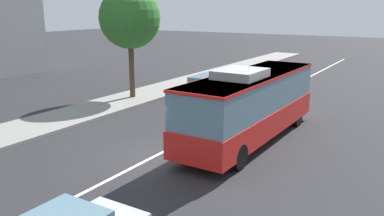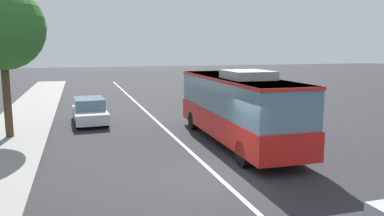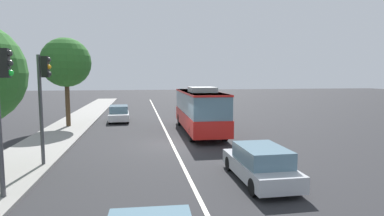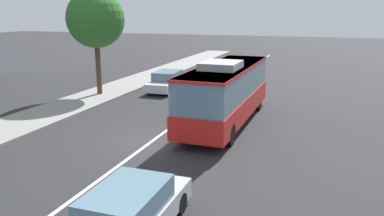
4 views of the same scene
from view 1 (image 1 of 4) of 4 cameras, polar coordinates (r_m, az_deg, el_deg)
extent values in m
plane|color=#28282B|center=(16.56, -5.17, -6.87)|extent=(160.00, 160.00, 0.00)
cube|color=gray|center=(21.85, -21.64, -2.41)|extent=(80.00, 3.41, 0.14)
cube|color=silver|center=(16.55, -5.17, -6.85)|extent=(76.00, 0.16, 0.01)
cube|color=red|center=(18.29, 8.45, -1.70)|extent=(10.04, 2.68, 1.10)
cube|color=slate|center=(17.98, 8.60, 2.41)|extent=(9.84, 2.60, 1.58)
cube|color=red|center=(17.84, 8.69, 4.69)|extent=(9.94, 2.65, 0.12)
cube|color=#B2B2B2|center=(16.73, 7.02, 4.96)|extent=(2.23, 1.84, 0.36)
cylinder|color=black|center=(21.85, 9.48, -0.41)|extent=(1.01, 0.32, 1.00)
cylinder|color=black|center=(21.12, 14.96, -1.22)|extent=(1.01, 0.32, 1.00)
cylinder|color=black|center=(16.08, -0.27, -5.56)|extent=(1.01, 0.32, 1.00)
cylinder|color=black|center=(15.07, 6.81, -7.05)|extent=(1.01, 0.32, 1.00)
cube|color=white|center=(27.18, 1.88, 2.70)|extent=(4.58, 2.00, 0.60)
cube|color=slate|center=(27.29, 2.13, 4.06)|extent=(2.59, 1.77, 0.64)
cylinder|color=black|center=(25.56, 1.93, 1.49)|extent=(0.65, 0.25, 0.64)
cylinder|color=black|center=(26.31, -1.17, 1.86)|extent=(0.65, 0.25, 0.64)
cylinder|color=black|center=(28.21, 4.72, 2.65)|extent=(0.65, 0.25, 0.64)
cylinder|color=black|center=(28.89, 1.83, 2.97)|extent=(0.65, 0.25, 0.64)
cylinder|color=#4C3823|center=(26.69, -8.71, 5.39)|extent=(0.36, 0.36, 3.86)
sphere|color=#2D6B28|center=(26.39, -8.99, 12.76)|extent=(3.98, 3.98, 3.98)
cube|color=slate|center=(46.57, -25.33, 8.12)|extent=(0.49, 12.42, 1.50)
cube|color=slate|center=(46.42, -25.78, 12.29)|extent=(0.49, 12.42, 1.50)
camera|label=2|loc=(13.91, -56.04, 1.59)|focal=35.03mm
camera|label=3|loc=(13.20, -86.49, -6.81)|focal=28.87mm
camera|label=4|loc=(3.83, -114.85, -7.04)|focal=35.96mm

